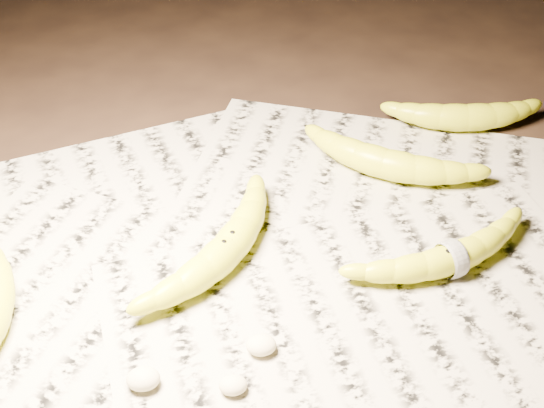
{
  "coord_description": "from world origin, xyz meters",
  "views": [
    {
      "loc": [
        -0.04,
        -0.65,
        0.6
      ],
      "look_at": [
        0.02,
        0.03,
        0.05
      ],
      "focal_mm": 50.0,
      "sensor_mm": 36.0,
      "label": 1
    }
  ],
  "objects": [
    {
      "name": "flesh_chunk_b",
      "position": [
        -0.01,
        -0.15,
        0.02
      ],
      "size": [
        0.03,
        0.03,
        0.02
      ],
      "primitive_type": "ellipsoid",
      "color": "beige",
      "rests_on": "newspaper_patch"
    },
    {
      "name": "ground",
      "position": [
        0.0,
        0.0,
        0.0
      ],
      "size": [
        3.0,
        3.0,
        0.0
      ],
      "primitive_type": "plane",
      "color": "black",
      "rests_on": "ground"
    },
    {
      "name": "measuring_tape",
      "position": [
        0.22,
        -0.05,
        0.03
      ],
      "size": [
        0.02,
        0.04,
        0.05
      ],
      "primitive_type": "torus",
      "rotation": [
        0.0,
        1.57,
        0.35
      ],
      "color": "white",
      "rests_on": "newspaper_patch"
    },
    {
      "name": "banana_center",
      "position": [
        -0.03,
        -0.02,
        0.03
      ],
      "size": [
        0.18,
        0.22,
        0.04
      ],
      "primitive_type": null,
      "rotation": [
        0.0,
        0.0,
        0.97
      ],
      "color": "#D0DC1B",
      "rests_on": "newspaper_patch"
    },
    {
      "name": "banana_upper_a",
      "position": [
        0.18,
        0.13,
        0.03
      ],
      "size": [
        0.22,
        0.16,
        0.04
      ],
      "primitive_type": null,
      "rotation": [
        0.0,
        0.0,
        -0.51
      ],
      "color": "#D0DC1B",
      "rests_on": "newspaper_patch"
    },
    {
      "name": "banana_taped",
      "position": [
        0.22,
        -0.05,
        0.03
      ],
      "size": [
        0.22,
        0.13,
        0.04
      ],
      "primitive_type": null,
      "rotation": [
        0.0,
        0.0,
        0.35
      ],
      "color": "#D0DC1B",
      "rests_on": "newspaper_patch"
    },
    {
      "name": "newspaper_patch",
      "position": [
        -0.01,
        -0.03,
        0.0
      ],
      "size": [
        0.9,
        0.7,
        0.01
      ],
      "primitive_type": "cube",
      "color": "#AEA895",
      "rests_on": "ground"
    },
    {
      "name": "flesh_chunk_c",
      "position": [
        -0.04,
        -0.2,
        0.02
      ],
      "size": [
        0.03,
        0.02,
        0.02
      ],
      "primitive_type": "ellipsoid",
      "color": "beige",
      "rests_on": "newspaper_patch"
    },
    {
      "name": "banana_upper_b",
      "position": [
        0.31,
        0.23,
        0.03
      ],
      "size": [
        0.2,
        0.08,
        0.04
      ],
      "primitive_type": null,
      "rotation": [
        0.0,
        0.0,
        -0.06
      ],
      "color": "#D0DC1B",
      "rests_on": "newspaper_patch"
    },
    {
      "name": "flesh_chunk_a",
      "position": [
        -0.12,
        -0.18,
        0.02
      ],
      "size": [
        0.03,
        0.03,
        0.02
      ],
      "primitive_type": "ellipsoid",
      "color": "beige",
      "rests_on": "newspaper_patch"
    }
  ]
}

